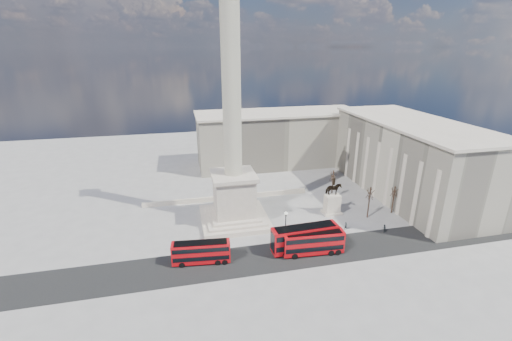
{
  "coord_description": "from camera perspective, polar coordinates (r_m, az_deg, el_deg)",
  "views": [
    {
      "loc": [
        -9.92,
        -60.05,
        35.19
      ],
      "look_at": [
        3.64,
        0.06,
        12.91
      ],
      "focal_mm": 24.0,
      "sensor_mm": 36.0,
      "label": 1
    }
  ],
  "objects": [
    {
      "name": "equestrian_statue",
      "position": [
        78.08,
        12.61,
        -5.03
      ],
      "size": [
        4.07,
        3.05,
        8.46
      ],
      "color": "beige",
      "rests_on": "ground"
    },
    {
      "name": "bare_tree_mid",
      "position": [
        81.36,
        22.09,
        -3.2
      ],
      "size": [
        1.78,
        1.78,
        6.76
      ],
      "rotation": [
        0.0,
        0.0,
        0.28
      ],
      "color": "#332319",
      "rests_on": "ground"
    },
    {
      "name": "pedestrian_crossing",
      "position": [
        70.2,
        13.22,
        -9.91
      ],
      "size": [
        1.0,
        1.16,
        1.87
      ],
      "primitive_type": "imported",
      "rotation": [
        0.0,
        0.0,
        2.18
      ],
      "color": "#232929",
      "rests_on": "ground"
    },
    {
      "name": "building_east",
      "position": [
        92.69,
        24.33,
        1.87
      ],
      "size": [
        19.0,
        46.0,
        18.6
      ],
      "color": "#BBB299",
      "rests_on": "ground"
    },
    {
      "name": "victorian_lamp",
      "position": [
        64.49,
        4.96,
        -9.11
      ],
      "size": [
        0.58,
        0.58,
        6.82
      ],
      "rotation": [
        0.0,
        0.0,
        0.42
      ],
      "color": "black",
      "rests_on": "ground"
    },
    {
      "name": "red_bus_a",
      "position": [
        60.95,
        -9.06,
        -13.28
      ],
      "size": [
        10.08,
        3.3,
        4.01
      ],
      "rotation": [
        0.0,
        0.0,
        -0.11
      ],
      "color": "#B7090F",
      "rests_on": "ground"
    },
    {
      "name": "bare_tree_far",
      "position": [
        84.21,
        12.76,
        -0.81
      ],
      "size": [
        1.91,
        1.91,
        7.79
      ],
      "rotation": [
        0.0,
        0.0,
        -0.22
      ],
      "color": "#332319",
      "rests_on": "ground"
    },
    {
      "name": "red_bus_c",
      "position": [
        63.28,
        9.55,
        -11.71
      ],
      "size": [
        11.13,
        3.23,
        4.46
      ],
      "rotation": [
        0.0,
        0.0,
        -0.06
      ],
      "color": "#B7090F",
      "rests_on": "ground"
    },
    {
      "name": "nelsons_column",
      "position": [
        69.47,
        -3.83,
        1.13
      ],
      "size": [
        14.0,
        14.0,
        49.85
      ],
      "color": "beige",
      "rests_on": "ground"
    },
    {
      "name": "bare_tree_near",
      "position": [
        77.16,
        18.5,
        -3.5
      ],
      "size": [
        1.72,
        1.72,
        7.51
      ],
      "rotation": [
        0.0,
        0.0,
        0.16
      ],
      "color": "#332319",
      "rests_on": "ground"
    },
    {
      "name": "pedestrian_standing",
      "position": [
        74.38,
        20.57,
        -9.02
      ],
      "size": [
        1.03,
        1.02,
        1.68
      ],
      "primitive_type": "imported",
      "rotation": [
        0.0,
        0.0,
        3.89
      ],
      "color": "#232929",
      "rests_on": "ground"
    },
    {
      "name": "asphalt_road",
      "position": [
        62.97,
        3.32,
        -14.13
      ],
      "size": [
        120.0,
        9.0,
        0.01
      ],
      "primitive_type": "cube",
      "color": "black",
      "rests_on": "ground"
    },
    {
      "name": "pedestrian_walking",
      "position": [
        72.94,
        14.74,
        -8.93
      ],
      "size": [
        0.71,
        0.57,
        1.69
      ],
      "primitive_type": "imported",
      "rotation": [
        0.0,
        0.0,
        0.3
      ],
      "color": "#232929",
      "rests_on": "ground"
    },
    {
      "name": "red_bus_b",
      "position": [
        63.82,
        8.17,
        -11.06
      ],
      "size": [
        12.32,
        3.35,
        4.95
      ],
      "rotation": [
        0.0,
        0.0,
        0.04
      ],
      "color": "#B7090F",
      "rests_on": "ground"
    },
    {
      "name": "ground",
      "position": [
        70.3,
        -2.93,
        -10.18
      ],
      "size": [
        180.0,
        180.0,
        0.0
      ],
      "primitive_type": "plane",
      "color": "gray",
      "rests_on": "ground"
    },
    {
      "name": "balustrade_wall",
      "position": [
        84.15,
        -4.82,
        -4.5
      ],
      "size": [
        40.0,
        0.6,
        1.1
      ],
      "primitive_type": "cube",
      "color": "beige",
      "rests_on": "ground"
    },
    {
      "name": "building_northeast",
      "position": [
        107.83,
        3.83,
        5.41
      ],
      "size": [
        51.0,
        17.0,
        16.6
      ],
      "color": "#BBB299",
      "rests_on": "ground"
    }
  ]
}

